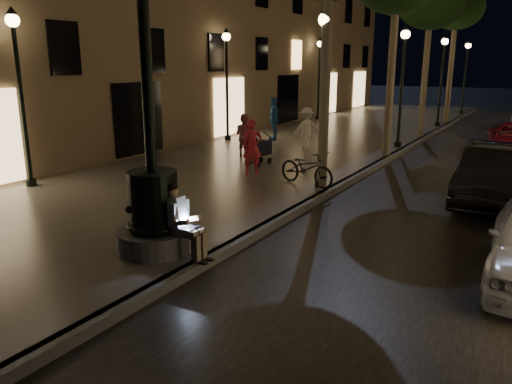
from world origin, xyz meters
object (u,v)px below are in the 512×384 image
Objects in this scene: tree_far at (456,9)px; lamp_curb_d at (466,68)px; pedestrian_red at (252,147)px; pedestrian_blue at (274,119)px; seated_man_laptop at (180,219)px; tree_third at (431,4)px; pedestrian_pink at (244,135)px; lamp_curb_a at (323,76)px; lamp_curb_b at (403,71)px; stroller at (259,148)px; pedestrian_white at (306,128)px; lamp_left_b at (227,71)px; fountain_lamppost at (153,197)px; car_second at (497,174)px; lamp_curb_c at (442,69)px; lamp_left_a at (19,76)px; lamp_left_c at (319,68)px; bicycle at (307,168)px.

tree_far reaches higher than lamp_curb_d.
pedestrian_blue reaches higher than pedestrian_red.
tree_third reaches higher than seated_man_laptop.
tree_far is 1.56× the size of lamp_curb_d.
pedestrian_pink is (-4.26, 8.99, 0.08)m from seated_man_laptop.
lamp_curb_a is 3.06× the size of pedestrian_pink.
lamp_curb_b is at bearing -90.46° from tree_far.
stroller is at bearing 3.20° from pedestrian_blue.
tree_third is 4.30× the size of pedestrian_white.
lamp_left_b is at bearing -139.80° from tree_third.
pedestrian_white is at bearing -99.31° from lamp_curb_d.
pedestrian_white is (-2.33, 11.54, -0.17)m from fountain_lamppost.
tree_far is at bearing -145.62° from pedestrian_white.
pedestrian_white is (-3.03, -2.46, -2.20)m from lamp_curb_b.
car_second is (11.40, -4.41, -2.47)m from lamp_left_b.
fountain_lamppost is 22.10m from lamp_curb_c.
lamp_curb_c reaches higher than pedestrian_pink.
pedestrian_blue is at bearing 151.14° from car_second.
lamp_curb_b and lamp_left_b have the same top height.
pedestrian_white is at bearing 66.88° from lamp_left_a.
pedestrian_blue is (1.84, -9.05, -2.08)m from lamp_left_c.
tree_far is at bearing 88.14° from fountain_lamppost.
seated_man_laptop is 0.28× the size of lamp_curb_b.
lamp_curb_a is at bearing 150.45° from pedestrian_pink.
lamp_left_b is (-7.10, 6.00, 0.00)m from lamp_curb_a.
lamp_curb_d and lamp_left_b have the same top height.
seated_man_laptop is at bearing -90.36° from lamp_curb_b.
pedestrian_pink is 0.83× the size of bicycle.
tree_far is 4.48× the size of pedestrian_white.
bicycle is (2.62, -1.84, -0.07)m from stroller.
lamp_left_c is at bearing -110.34° from pedestrian_white.
bicycle is at bearing 174.50° from lamp_curb_a.
stroller is (4.04, -4.11, -2.47)m from lamp_left_b.
lamp_left_b is (-7.10, -10.00, 0.00)m from lamp_curb_c.
lamp_left_c reaches higher than car_second.
lamp_curb_d is 17.96m from pedestrian_blue.
lamp_curb_d is 21.57m from pedestrian_pink.
pedestrian_red is at bearing 110.49° from seated_man_laptop.
pedestrian_red is (-2.53, -11.47, -5.09)m from tree_third.
lamp_curb_b is at bearing 25.15° from pedestrian_red.
fountain_lamppost is at bearing -0.88° from pedestrian_blue.
lamp_left_b and lamp_left_c have the same top height.
lamp_left_a reaches higher than pedestrian_pink.
lamp_curb_c is (0.09, 22.00, 2.33)m from seated_man_laptop.
pedestrian_pink is at bearing 171.22° from car_second.
stroller is 0.60× the size of bicycle.
lamp_curb_d is 2.52× the size of pedestrian_blue.
lamp_left_b is at bearing -42.47° from pedestrian_pink.
lamp_curb_c is at bearing 90.00° from lamp_curb_a.
lamp_left_a is 3.06× the size of pedestrian_pink.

